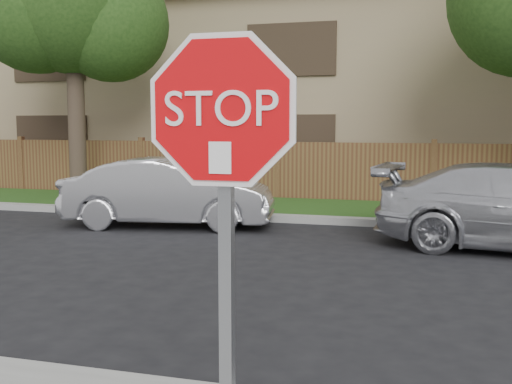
% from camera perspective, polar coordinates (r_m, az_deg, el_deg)
% --- Properties ---
extents(far_curb, '(70.00, 0.30, 0.15)m').
position_cam_1_polar(far_curb, '(12.49, 16.63, -3.02)').
color(far_curb, gray).
rests_on(far_curb, ground).
extents(grass_strip, '(70.00, 3.00, 0.12)m').
position_cam_1_polar(grass_strip, '(14.12, 16.52, -1.99)').
color(grass_strip, '#1E4714').
rests_on(grass_strip, ground).
extents(fence, '(70.00, 0.12, 1.60)m').
position_cam_1_polar(fence, '(15.62, 16.52, 1.54)').
color(fence, '#512E1C').
rests_on(fence, ground).
extents(apartment_building, '(35.20, 9.20, 7.20)m').
position_cam_1_polar(apartment_building, '(21.22, 16.55, 10.17)').
color(apartment_building, '#9D8861').
rests_on(apartment_building, ground).
extents(stop_sign, '(1.01, 0.13, 2.55)m').
position_cam_1_polar(stop_sign, '(2.85, -3.14, 1.31)').
color(stop_sign, gray).
rests_on(stop_sign, sidewalk_near).
extents(sedan_left, '(4.39, 2.15, 1.38)m').
position_cam_1_polar(sedan_left, '(12.27, -8.27, -0.06)').
color(sedan_left, silver).
rests_on(sedan_left, ground).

